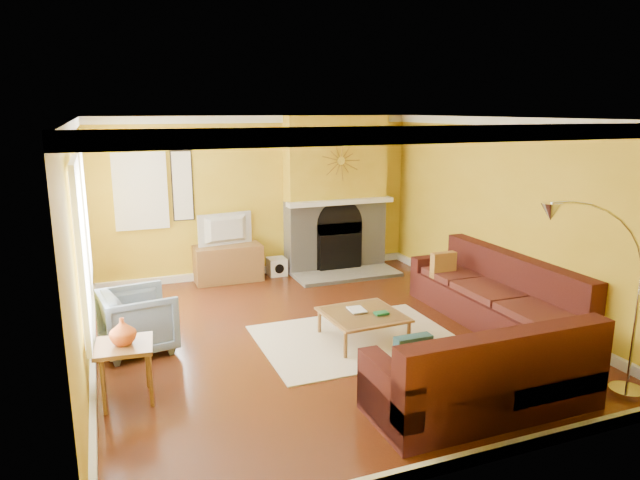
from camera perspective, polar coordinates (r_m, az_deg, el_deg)
name	(u,v)px	position (r m, az deg, el deg)	size (l,w,h in m)	color
floor	(322,335)	(7.36, 0.22, -9.52)	(5.50, 6.00, 0.02)	#602B14
ceiling	(322,117)	(6.80, 0.24, 12.15)	(5.50, 6.00, 0.02)	white
wall_back	(258,197)	(9.78, -6.26, 4.33)	(5.50, 0.02, 2.70)	gold
wall_front	(471,311)	(4.40, 14.85, -6.83)	(5.50, 0.02, 2.70)	gold
wall_left	(78,251)	(6.50, -23.04, -1.04)	(0.02, 6.00, 2.70)	gold
wall_right	(507,216)	(8.35, 18.15, 2.28)	(0.02, 6.00, 2.70)	gold
baseboard	(322,330)	(7.34, 0.22, -9.02)	(5.50, 6.00, 0.12)	white
crown_molding	(322,124)	(6.80, 0.24, 11.56)	(5.50, 6.00, 0.12)	white
window_left_near	(83,216)	(7.74, -22.64, 2.25)	(0.06, 1.22, 1.72)	white
window_left_far	(80,250)	(5.88, -22.91, -0.92)	(0.06, 1.22, 1.72)	white
window_back	(141,191)	(9.39, -17.51, 4.68)	(0.82, 0.06, 1.22)	white
wall_art	(182,186)	(9.46, -13.59, 5.28)	(0.34, 0.04, 1.14)	white
fireplace	(335,194)	(10.01, 1.56, 4.60)	(1.80, 0.40, 2.70)	gray
mantel	(341,202)	(9.81, 2.10, 3.83)	(1.92, 0.22, 0.08)	white
hearth	(347,275)	(9.80, 2.75, -3.50)	(1.80, 0.70, 0.06)	gray
sunburst	(341,161)	(9.73, 2.11, 7.91)	(0.70, 0.04, 0.70)	olive
rug	(357,339)	(7.23, 3.73, -9.83)	(2.40, 1.80, 0.02)	beige
sectional_sofa	(442,311)	(7.02, 12.06, -6.96)	(3.10, 3.70, 0.90)	#471916
coffee_table	(363,327)	(7.14, 4.29, -8.64)	(0.92, 0.92, 0.36)	white
media_console	(228,263)	(9.61, -9.16, -2.30)	(1.10, 0.50, 0.61)	olive
tv	(227,230)	(9.47, -9.28, 1.02)	(0.92, 0.12, 0.53)	black
subwoofer	(277,267)	(9.88, -4.34, -2.66)	(0.30, 0.30, 0.30)	white
armchair	(138,321)	(7.12, -17.74, -7.69)	(0.79, 0.82, 0.74)	slate
side_table	(126,372)	(6.03, -18.83, -12.40)	(0.54, 0.54, 0.59)	olive
vase	(123,331)	(5.86, -19.14, -8.61)	(0.26, 0.26, 0.27)	#D8591E
book	(350,311)	(7.10, 2.98, -7.09)	(0.19, 0.26, 0.03)	white
arc_lamp	(596,306)	(5.96, 25.86, -5.95)	(1.29, 0.36, 2.01)	silver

